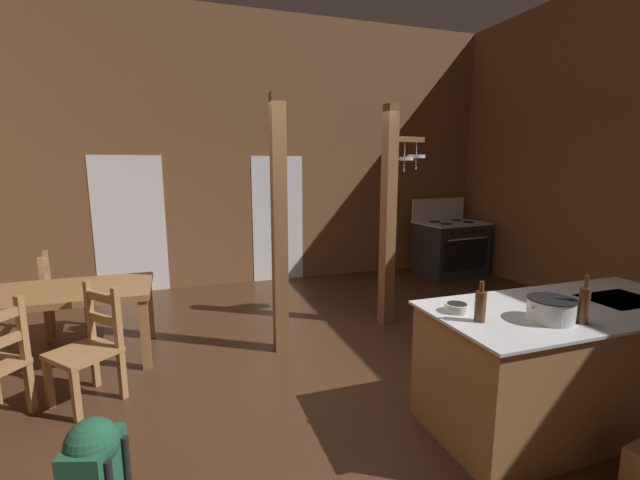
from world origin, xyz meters
The scene contains 16 objects.
ground_plane centered at (0.00, 0.00, -0.05)m, with size 8.97×7.74×0.10m, color #422819.
wall_back centered at (0.00, 3.54, 2.12)m, with size 8.97×0.14×4.23m, color brown.
glazed_door_back_left centered at (-1.84, 3.47, 1.02)m, with size 1.00×0.01×2.05m, color white.
glazed_panel_back_right centered at (0.41, 3.47, 1.02)m, with size 0.84×0.01×2.05m, color white.
kitchen_island centered at (1.55, -1.10, 0.45)m, with size 2.16×0.96×0.90m.
stove_range centered at (3.35, 2.84, 0.48)m, with size 1.22×0.92×1.32m.
support_post_with_pot_rack centered at (1.22, 1.10, 1.38)m, with size 0.57×0.25×2.58m.
support_post_center centered at (-0.19, 0.77, 1.29)m, with size 0.14×0.14×2.58m.
dining_table centered at (-2.29, 1.15, 0.65)m, with size 1.71×0.92×0.74m.
ladderback_chair_near_window centered at (-2.44, 1.96, 0.45)m, with size 0.49×0.49×0.95m.
ladderback_chair_by_post centered at (-1.88, 0.33, 0.45)m, with size 0.62×0.62×0.95m.
backpack centered at (-1.64, -1.01, 0.31)m, with size 0.36×0.37×0.60m.
stockpot_on_counter centered at (1.13, -1.28, 0.98)m, with size 0.37×0.30×0.15m.
mixing_bowl_on_counter centered at (0.66, -0.94, 0.93)m, with size 0.17×0.17×0.06m.
bottle_tall_on_counter centered at (1.30, -1.38, 1.03)m, with size 0.06×0.06×0.32m.
bottle_short_on_counter centered at (0.69, -1.14, 1.01)m, with size 0.07×0.07×0.27m.
Camera 1 is at (-1.13, -3.27, 1.90)m, focal length 23.50 mm.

